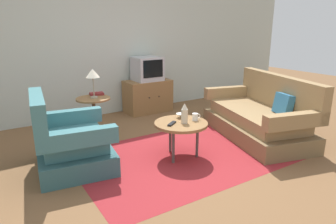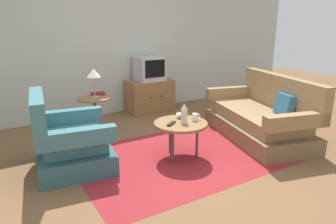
{
  "view_description": "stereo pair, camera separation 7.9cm",
  "coord_description": "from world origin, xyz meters",
  "views": [
    {
      "loc": [
        -2.1,
        -2.91,
        1.67
      ],
      "look_at": [
        -0.05,
        0.31,
        0.55
      ],
      "focal_mm": 32.28,
      "sensor_mm": 36.0,
      "label": 1
    },
    {
      "loc": [
        -2.03,
        -2.95,
        1.67
      ],
      "look_at": [
        -0.05,
        0.31,
        0.55
      ],
      "focal_mm": 32.28,
      "sensor_mm": 36.0,
      "label": 2
    }
  ],
  "objects": [
    {
      "name": "coffee_table",
      "position": [
        -0.01,
        0.06,
        0.43
      ],
      "size": [
        0.68,
        0.68,
        0.47
      ],
      "color": "olive",
      "rests_on": "ground"
    },
    {
      "name": "back_wall",
      "position": [
        0.0,
        2.51,
        1.35
      ],
      "size": [
        9.0,
        0.12,
        2.7
      ],
      "primitive_type": "cube",
      "color": "#B2BCB2",
      "rests_on": "ground"
    },
    {
      "name": "couch",
      "position": [
        1.44,
        0.05,
        0.3
      ],
      "size": [
        1.35,
        2.02,
        0.93
      ],
      "rotation": [
        0.0,
        0.0,
        1.31
      ],
      "color": "brown",
      "rests_on": "ground"
    },
    {
      "name": "tv_stand",
      "position": [
        0.66,
        2.17,
        0.31
      ],
      "size": [
        0.88,
        0.51,
        0.62
      ],
      "color": "olive",
      "rests_on": "ground"
    },
    {
      "name": "television",
      "position": [
        0.66,
        2.16,
        0.84
      ],
      "size": [
        0.51,
        0.46,
        0.45
      ],
      "color": "#B7B7BC",
      "rests_on": "tv_stand"
    },
    {
      "name": "armchair",
      "position": [
        -1.31,
        0.51,
        0.31
      ],
      "size": [
        0.96,
        1.07,
        0.92
      ],
      "rotation": [
        0.0,
        0.0,
        -1.71
      ],
      "color": "#325C60",
      "rests_on": "ground"
    },
    {
      "name": "table_lamp",
      "position": [
        -0.68,
        1.37,
        0.96
      ],
      "size": [
        0.2,
        0.2,
        0.43
      ],
      "color": "#9E937A",
      "rests_on": "side_table"
    },
    {
      "name": "area_rug",
      "position": [
        -0.01,
        0.06,
        0.0
      ],
      "size": [
        2.64,
        1.87,
        0.0
      ],
      "primitive_type": "cube",
      "color": "maroon",
      "rests_on": "ground"
    },
    {
      "name": "tv_remote_dark",
      "position": [
        -0.15,
        0.06,
        0.48
      ],
      "size": [
        0.17,
        0.14,
        0.02
      ],
      "rotation": [
        0.0,
        0.0,
        3.74
      ],
      "color": "black",
      "rests_on": "coffee_table"
    },
    {
      "name": "mug",
      "position": [
        0.19,
        0.03,
        0.52
      ],
      "size": [
        0.13,
        0.08,
        0.09
      ],
      "color": "white",
      "rests_on": "coffee_table"
    },
    {
      "name": "bowl",
      "position": [
        0.11,
        0.22,
        0.5
      ],
      "size": [
        0.15,
        0.15,
        0.06
      ],
      "color": "silver",
      "rests_on": "coffee_table"
    },
    {
      "name": "ground_plane",
      "position": [
        0.0,
        0.0,
        0.0
      ],
      "size": [
        16.0,
        16.0,
        0.0
      ],
      "primitive_type": "plane",
      "color": "brown"
    },
    {
      "name": "book",
      "position": [
        -0.58,
        1.55,
        0.62
      ],
      "size": [
        0.23,
        0.18,
        0.04
      ],
      "rotation": [
        0.0,
        0.0,
        -0.16
      ],
      "color": "maroon",
      "rests_on": "side_table"
    },
    {
      "name": "side_table",
      "position": [
        -0.69,
        1.38,
        0.44
      ],
      "size": [
        0.51,
        0.51,
        0.61
      ],
      "color": "olive",
      "rests_on": "ground"
    },
    {
      "name": "vase",
      "position": [
        0.01,
        0.02,
        0.59
      ],
      "size": [
        0.08,
        0.08,
        0.26
      ],
      "color": "beige",
      "rests_on": "coffee_table"
    }
  ]
}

